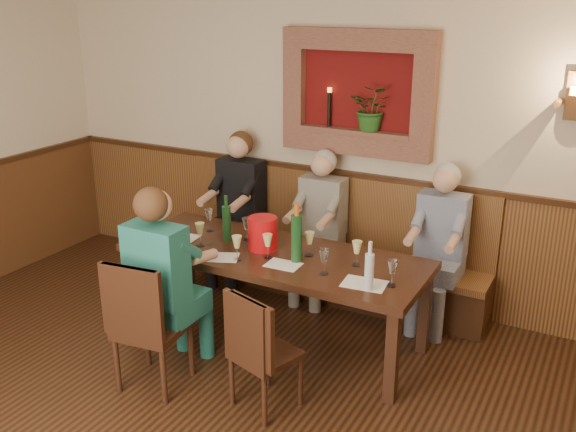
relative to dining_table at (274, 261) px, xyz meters
The scene contains 30 objects.
room_shell 2.21m from the dining_table, 90.00° to the right, with size 6.04×6.04×2.82m.
wainscoting 1.85m from the dining_table, 90.00° to the right, with size 6.02×6.02×1.15m.
wall_niche 1.59m from the dining_table, 77.58° to the left, with size 1.36×0.30×1.06m.
wall_sconce 2.53m from the dining_table, 29.61° to the left, with size 0.25×0.20×0.35m.
dining_table is the anchor object (origin of this frame).
bench 1.01m from the dining_table, 90.00° to the left, with size 3.00×0.45×1.11m.
chair_near_left 1.14m from the dining_table, 113.71° to the right, with size 0.49×0.49×0.99m.
chair_near_right 1.00m from the dining_table, 64.82° to the right, with size 0.48×0.48×0.86m.
person_bench_left 1.21m from the dining_table, 136.35° to the left, with size 0.43×0.53×1.45m.
person_bench_mid 0.85m from the dining_table, 91.15° to the left, with size 0.40×0.49×1.37m.
person_bench_right 1.36m from the dining_table, 38.24° to the left, with size 0.40×0.49×1.38m.
person_chair_front 0.89m from the dining_table, 119.10° to the right, with size 0.43×0.53×1.45m.
spittoon_bucket 0.23m from the dining_table, 168.83° to the left, with size 0.23×0.23×0.26m, color red.
wine_bottle_green_a 0.36m from the dining_table, 16.31° to the right, with size 0.11×0.11×0.45m.
wine_bottle_green_b 0.51m from the dining_table, behind, with size 0.08×0.08×0.38m.
water_bottle 0.96m from the dining_table, 17.06° to the right, with size 0.08×0.08×0.35m.
tasting_sheet_a 0.83m from the dining_table, behind, with size 0.26×0.19×0.00m, color white.
tasting_sheet_b 0.27m from the dining_table, 44.47° to the right, with size 0.26×0.18×0.00m, color white.
tasting_sheet_c 0.86m from the dining_table, 13.46° to the right, with size 0.30×0.21×0.00m, color white.
tasting_sheet_d 0.42m from the dining_table, 137.44° to the right, with size 0.27×0.19×0.00m, color white.
wine_glass_0 0.21m from the dining_table, 82.69° to the right, with size 0.08×0.08×0.19m, color #E9E68B, non-canonical shape.
wine_glass_1 0.69m from the dining_table, ahead, with size 0.08×0.08×0.19m, color #E9E68B, non-canonical shape.
wine_glass_2 0.57m from the dining_table, 19.57° to the right, with size 0.08×0.08×0.19m, color white, non-canonical shape.
wine_glass_3 0.35m from the dining_table, 123.65° to the right, with size 0.08×0.08×0.19m, color #E9E68B, non-canonical shape.
wine_glass_4 0.62m from the dining_table, 165.07° to the right, with size 0.08×0.08×0.19m, color #E9E68B, non-canonical shape.
wine_glass_5 0.75m from the dining_table, 167.41° to the left, with size 0.08×0.08×0.19m, color white, non-canonical shape.
wine_glass_6 0.33m from the dining_table, 15.20° to the left, with size 0.08×0.08×0.19m, color #E9E68B, non-canonical shape.
wine_glass_7 1.02m from the dining_table, behind, with size 0.08×0.08×0.19m, color #E9E68B, non-canonical shape.
wine_glass_8 0.38m from the dining_table, 158.60° to the left, with size 0.08×0.08×0.19m, color white, non-canonical shape.
wine_glass_9 1.03m from the dining_table, ahead, with size 0.08×0.08×0.19m, color white, non-canonical shape.
Camera 1 is at (2.28, -2.15, 2.66)m, focal length 40.00 mm.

